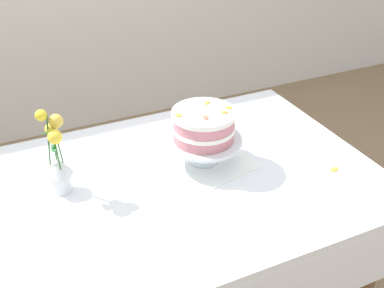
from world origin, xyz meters
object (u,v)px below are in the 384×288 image
at_px(dining_table, 186,201).
at_px(flower_vase, 58,160).
at_px(cake_stand, 203,143).
at_px(layer_cake, 204,125).

height_order(dining_table, flower_vase, flower_vase).
distance_m(cake_stand, layer_cake, 0.08).
xyz_separation_m(dining_table, layer_cake, (0.11, 0.09, 0.25)).
relative_size(dining_table, layer_cake, 6.00).
bearing_deg(dining_table, flower_vase, 162.54).
relative_size(cake_stand, layer_cake, 1.24).
bearing_deg(dining_table, layer_cake, 38.05).
xyz_separation_m(layer_cake, flower_vase, (-0.52, 0.04, -0.03)).
relative_size(cake_stand, flower_vase, 0.92).
xyz_separation_m(cake_stand, flower_vase, (-0.52, 0.04, 0.04)).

